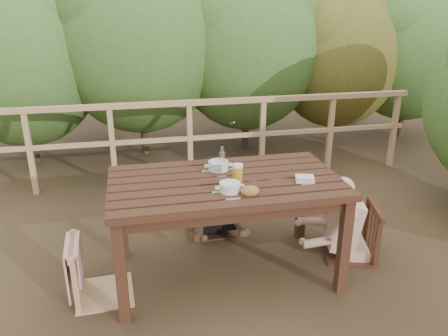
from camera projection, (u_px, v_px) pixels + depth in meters
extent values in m
plane|color=#4C3822|center=(225.00, 272.00, 3.67)|extent=(60.00, 60.00, 0.00)
cube|color=#381E13|center=(225.00, 229.00, 3.52)|extent=(1.75, 0.98, 0.81)
cube|color=tan|center=(99.00, 243.00, 3.24)|extent=(0.46, 0.46, 0.88)
cube|color=#381E13|center=(211.00, 182.00, 4.19)|extent=(0.50, 0.50, 1.00)
cube|color=#381E13|center=(353.00, 209.00, 3.77)|extent=(0.54, 0.54, 0.88)
cube|color=tan|center=(190.00, 142.00, 5.32)|extent=(5.60, 0.10, 1.01)
cylinder|color=silver|center=(230.00, 188.00, 3.16)|extent=(0.25, 0.25, 0.08)
cylinder|color=white|center=(218.00, 166.00, 3.56)|extent=(0.27, 0.27, 0.09)
ellipsoid|color=#A05B2A|center=(250.00, 191.00, 3.11)|extent=(0.13, 0.10, 0.08)
cylinder|color=orange|center=(238.00, 174.00, 3.31)|extent=(0.08, 0.08, 0.15)
cylinder|color=silver|center=(222.00, 160.00, 3.50)|extent=(0.05, 0.05, 0.22)
cylinder|color=white|center=(254.00, 187.00, 3.17)|extent=(0.07, 0.07, 0.08)
cube|color=silver|center=(304.00, 180.00, 3.34)|extent=(0.16, 0.13, 0.06)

